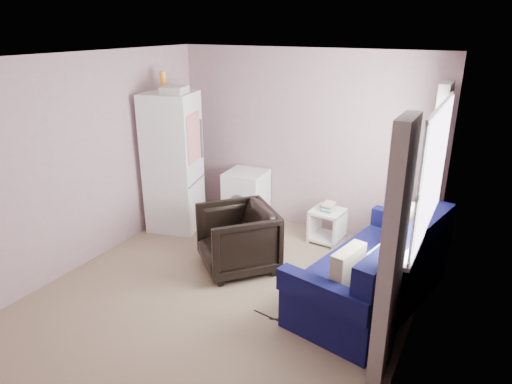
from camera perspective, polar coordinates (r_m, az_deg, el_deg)
room at (r=4.60m, az=-3.82°, el=0.75°), size 3.84×4.24×2.54m
armchair at (r=5.43m, az=-2.35°, el=-5.51°), size 1.14×1.13×0.85m
fridge at (r=6.47m, az=-10.31°, el=3.77°), size 0.82×0.81×2.20m
washing_machine at (r=6.70m, az=-1.22°, el=-0.52°), size 0.59×0.59×0.78m
side_table at (r=6.22m, az=8.90°, el=-3.88°), size 0.44×0.44×0.56m
sofa at (r=4.99m, az=14.86°, el=-9.88°), size 1.34×2.21×0.92m
window_dressing at (r=4.70m, az=19.59°, el=-1.88°), size 0.17×2.62×2.18m
floor_cables at (r=4.77m, az=2.54°, el=-15.39°), size 0.49×0.16×0.01m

